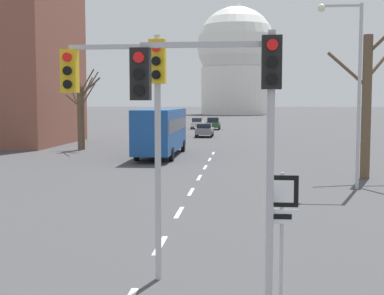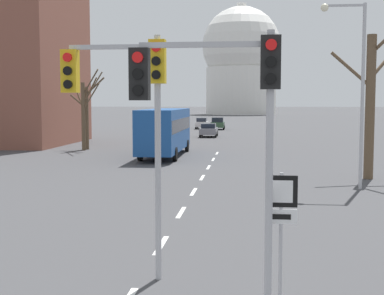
{
  "view_description": "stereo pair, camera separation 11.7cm",
  "coord_description": "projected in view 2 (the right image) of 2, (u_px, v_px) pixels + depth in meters",
  "views": [
    {
      "loc": [
        2.3,
        -5.95,
        4.05
      ],
      "look_at": [
        1.17,
        5.84,
        3.02
      ],
      "focal_mm": 50.0,
      "sensor_mm": 36.0,
      "label": 1
    },
    {
      "loc": [
        2.42,
        -5.94,
        4.05
      ],
      "look_at": [
        1.17,
        5.84,
        3.02
      ],
      "focal_mm": 50.0,
      "sensor_mm": 36.0,
      "label": 2
    }
  ],
  "objects": [
    {
      "name": "traffic_signal_near_right",
      "position": [
        224.0,
        101.0,
        9.75
      ],
      "size": [
        2.76,
        0.34,
        5.33
      ],
      "color": "#B2B2B7",
      "rests_on": "ground_plane"
    },
    {
      "name": "city_bus",
      "position": [
        165.0,
        129.0,
        39.36
      ],
      "size": [
        2.66,
        10.8,
        3.48
      ],
      "color": "#19478C",
      "rests_on": "ground_plane"
    },
    {
      "name": "sedan_mid_centre",
      "position": [
        209.0,
        130.0,
        60.99
      ],
      "size": [
        1.94,
        4.22,
        1.54
      ],
      "color": "slate",
      "rests_on": "ground_plane"
    },
    {
      "name": "route_sign_post",
      "position": [
        281.0,
        218.0,
        10.03
      ],
      "size": [
        0.6,
        0.08,
        2.72
      ],
      "color": "#B2B2B7",
      "rests_on": "ground_plane"
    },
    {
      "name": "traffic_signal_centre_tall",
      "position": [
        128.0,
        95.0,
        11.91
      ],
      "size": [
        2.35,
        0.34,
        5.5
      ],
      "color": "#B2B2B7",
      "rests_on": "ground_plane"
    },
    {
      "name": "bare_tree_left_near",
      "position": [
        85.0,
        111.0,
        44.01
      ],
      "size": [
        2.0,
        2.6,
        6.62
      ],
      "color": "brown",
      "rests_on": "ground_plane"
    },
    {
      "name": "bare_tree_right_near",
      "position": [
        371.0,
        100.0,
        27.66
      ],
      "size": [
        4.63,
        3.29,
        8.15
      ],
      "color": "brown",
      "rests_on": "ground_plane"
    },
    {
      "name": "sedan_near_right",
      "position": [
        218.0,
        123.0,
        76.98
      ],
      "size": [
        1.97,
        3.85,
        1.75
      ],
      "color": "#2D4C33",
      "rests_on": "ground_plane"
    },
    {
      "name": "lane_stripe_7",
      "position": [
        217.0,
        153.0,
        41.81
      ],
      "size": [
        0.16,
        2.0,
        0.01
      ],
      "primitive_type": "cube",
      "color": "silver",
      "rests_on": "ground_plane"
    },
    {
      "name": "lane_stripe_6",
      "position": [
        213.0,
        159.0,
        37.35
      ],
      "size": [
        0.16,
        2.0,
        0.01
      ],
      "primitive_type": "cube",
      "color": "silver",
      "rests_on": "ground_plane"
    },
    {
      "name": "lane_stripe_3",
      "position": [
        194.0,
        192.0,
        23.98
      ],
      "size": [
        0.16,
        2.0,
        0.01
      ],
      "primitive_type": "cube",
      "color": "silver",
      "rests_on": "ground_plane"
    },
    {
      "name": "lane_stripe_4",
      "position": [
        202.0,
        178.0,
        28.44
      ],
      "size": [
        0.16,
        2.0,
        0.01
      ],
      "primitive_type": "cube",
      "color": "silver",
      "rests_on": "ground_plane"
    },
    {
      "name": "lane_stripe_5",
      "position": [
        208.0,
        167.0,
        32.89
      ],
      "size": [
        0.16,
        2.0,
        0.01
      ],
      "primitive_type": "cube",
      "color": "silver",
      "rests_on": "ground_plane"
    },
    {
      "name": "bare_tree_left_far",
      "position": [
        86.0,
        116.0,
        44.93
      ],
      "size": [
        2.93,
        1.15,
        6.08
      ],
      "color": "brown",
      "rests_on": "ground_plane"
    },
    {
      "name": "street_lamp_right",
      "position": [
        355.0,
        77.0,
        24.29
      ],
      "size": [
        2.04,
        0.36,
        8.46
      ],
      "color": "#B2B2B7",
      "rests_on": "ground_plane"
    },
    {
      "name": "capitol_dome",
      "position": [
        241.0,
        61.0,
        167.29
      ],
      "size": [
        24.39,
        24.39,
        34.45
      ],
      "color": "silver",
      "rests_on": "ground_plane"
    },
    {
      "name": "sedan_near_left",
      "position": [
        202.0,
        123.0,
        79.39
      ],
      "size": [
        1.73,
        4.58,
        1.63
      ],
      "color": "silver",
      "rests_on": "ground_plane"
    },
    {
      "name": "lane_stripe_2",
      "position": [
        181.0,
        212.0,
        19.52
      ],
      "size": [
        0.16,
        2.0,
        0.01
      ],
      "primitive_type": "cube",
      "color": "silver",
      "rests_on": "ground_plane"
    },
    {
      "name": "lane_stripe_1",
      "position": [
        161.0,
        245.0,
        15.06
      ],
      "size": [
        0.16,
        2.0,
        0.01
      ],
      "primitive_type": "cube",
      "color": "silver",
      "rests_on": "ground_plane"
    }
  ]
}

